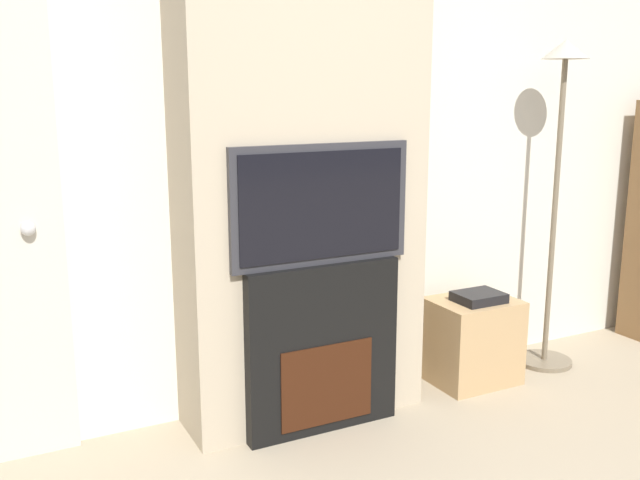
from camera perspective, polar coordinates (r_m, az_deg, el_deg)
name	(u,v)px	position (r m, az deg, el deg)	size (l,w,h in m)	color
wall_back	(282,132)	(3.45, -3.04, 8.65)	(6.00, 0.06, 2.70)	silver
chimney_breast	(302,134)	(3.25, -1.49, 8.45)	(1.15, 0.37, 2.70)	tan
fireplace	(320,347)	(3.30, 0.01, -8.59)	(0.74, 0.15, 0.79)	black
television	(320,204)	(3.12, 0.03, 2.86)	(0.85, 0.07, 0.53)	#2D2D33
floor_lamp	(559,154)	(4.09, 18.55, 6.52)	(0.31, 0.31, 1.80)	#726651
media_stand	(472,339)	(3.94, 12.10, -7.77)	(0.44, 0.35, 0.51)	tan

